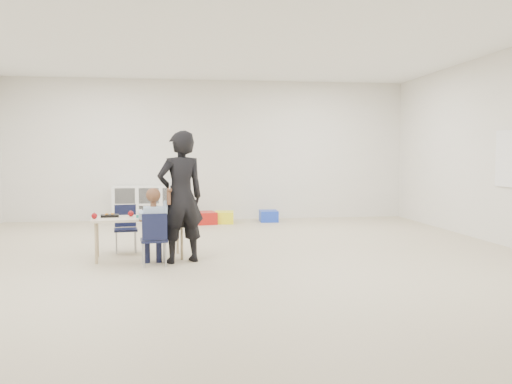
{
  "coord_description": "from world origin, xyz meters",
  "views": [
    {
      "loc": [
        -0.54,
        -6.45,
        1.29
      ],
      "look_at": [
        0.33,
        0.03,
        0.85
      ],
      "focal_mm": 38.0,
      "sensor_mm": 36.0,
      "label": 1
    }
  ],
  "objects": [
    {
      "name": "room",
      "position": [
        0.0,
        0.0,
        1.4
      ],
      "size": [
        9.0,
        9.02,
        2.8
      ],
      "color": "beige",
      "rests_on": "ground"
    },
    {
      "name": "table",
      "position": [
        -1.1,
        0.42,
        0.27
      ],
      "size": [
        1.2,
        0.71,
        0.52
      ],
      "rotation": [
        0.0,
        0.0,
        0.12
      ],
      "color": "beige",
      "rests_on": "ground"
    },
    {
      "name": "chair_near",
      "position": [
        -0.89,
        -0.06,
        0.31
      ],
      "size": [
        0.34,
        0.32,
        0.63
      ],
      "primitive_type": null,
      "rotation": [
        0.0,
        0.0,
        0.12
      ],
      "color": "#111533",
      "rests_on": "ground"
    },
    {
      "name": "chair_far",
      "position": [
        -1.31,
        0.91,
        0.31
      ],
      "size": [
        0.34,
        0.32,
        0.63
      ],
      "primitive_type": null,
      "rotation": [
        0.0,
        0.0,
        0.12
      ],
      "color": "#111533",
      "rests_on": "ground"
    },
    {
      "name": "child",
      "position": [
        -0.89,
        -0.06,
        0.49
      ],
      "size": [
        0.47,
        0.47,
        0.99
      ],
      "primitive_type": null,
      "rotation": [
        0.0,
        0.0,
        0.12
      ],
      "color": "#A4BBDE",
      "rests_on": "chair_near"
    },
    {
      "name": "lunch_tray_near",
      "position": [
        -1.01,
        0.46,
        0.54
      ],
      "size": [
        0.24,
        0.19,
        0.03
      ],
      "primitive_type": "cube",
      "rotation": [
        0.0,
        0.0,
        0.12
      ],
      "color": "black",
      "rests_on": "table"
    },
    {
      "name": "lunch_tray_far",
      "position": [
        -1.46,
        0.48,
        0.54
      ],
      "size": [
        0.24,
        0.19,
        0.03
      ],
      "primitive_type": "cube",
      "rotation": [
        0.0,
        0.0,
        0.12
      ],
      "color": "black",
      "rests_on": "table"
    },
    {
      "name": "milk_carton",
      "position": [
        -1.08,
        0.3,
        0.57
      ],
      "size": [
        0.08,
        0.08,
        0.1
      ],
      "primitive_type": "cube",
      "rotation": [
        0.0,
        0.0,
        0.12
      ],
      "color": "white",
      "rests_on": "table"
    },
    {
      "name": "bread_roll",
      "position": [
        -0.8,
        0.33,
        0.56
      ],
      "size": [
        0.09,
        0.09,
        0.07
      ],
      "primitive_type": "ellipsoid",
      "color": "#B6874B",
      "rests_on": "table"
    },
    {
      "name": "apple_near",
      "position": [
        -1.2,
        0.5,
        0.56
      ],
      "size": [
        0.07,
        0.07,
        0.07
      ],
      "primitive_type": "sphere",
      "color": "maroon",
      "rests_on": "table"
    },
    {
      "name": "apple_far",
      "position": [
        -1.62,
        0.3,
        0.56
      ],
      "size": [
        0.07,
        0.07,
        0.07
      ],
      "primitive_type": "sphere",
      "color": "maroon",
      "rests_on": "table"
    },
    {
      "name": "cubby_shelf",
      "position": [
        -1.2,
        4.28,
        0.35
      ],
      "size": [
        1.4,
        0.4,
        0.7
      ],
      "primitive_type": "cube",
      "color": "white",
      "rests_on": "ground"
    },
    {
      "name": "rules_poster",
      "position": [
        3.98,
        0.6,
        1.25
      ],
      "size": [
        0.02,
        0.6,
        0.8
      ],
      "primitive_type": "cube",
      "color": "white",
      "rests_on": "room"
    },
    {
      "name": "adult",
      "position": [
        -0.57,
        0.1,
        0.79
      ],
      "size": [
        0.68,
        0.56,
        1.59
      ],
      "primitive_type": "imported",
      "rotation": [
        0.0,
        0.0,
        3.52
      ],
      "color": "black",
      "rests_on": "ground"
    },
    {
      "name": "bin_red",
      "position": [
        -0.13,
        3.77,
        0.11
      ],
      "size": [
        0.44,
        0.52,
        0.23
      ],
      "primitive_type": "cube",
      "rotation": [
        0.0,
        0.0,
        0.18
      ],
      "color": "#B51812",
      "rests_on": "ground"
    },
    {
      "name": "bin_yellow",
      "position": [
        0.23,
        3.84,
        0.11
      ],
      "size": [
        0.4,
        0.49,
        0.22
      ],
      "primitive_type": "cube",
      "rotation": [
        0.0,
        0.0,
        -0.1
      ],
      "color": "#FFF51A",
      "rests_on": "ground"
    },
    {
      "name": "bin_blue",
      "position": [
        1.11,
        3.98,
        0.11
      ],
      "size": [
        0.36,
        0.45,
        0.22
      ],
      "primitive_type": "cube",
      "rotation": [
        0.0,
        0.0,
        -0.04
      ],
      "color": "blue",
      "rests_on": "ground"
    }
  ]
}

